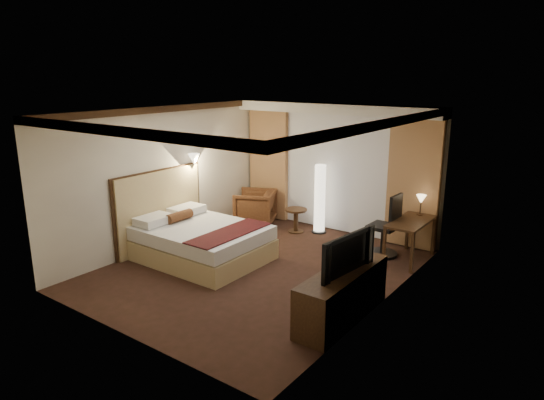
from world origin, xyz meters
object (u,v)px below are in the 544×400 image
Objects in this scene: bed at (202,242)px; armchair at (255,206)px; desk at (410,241)px; television at (342,248)px; dresser at (342,295)px; office_chair at (383,224)px; floor_lamp at (320,199)px; side_table at (296,220)px.

bed is 2.29m from armchair.
desk is 1.05× the size of television.
armchair reaches higher than dresser.
office_chair reaches higher than desk.
bed is 1.84× the size of desk.
desk is (3.58, -0.07, -0.05)m from armchair.
armchair is 1.53m from floor_lamp.
dresser is (2.59, -2.77, 0.10)m from side_table.
desk reaches higher than side_table.
dresser is 0.68m from television.
side_table is at bearing 176.89° from desk.
floor_lamp reaches higher than television.
side_table is at bearing 176.93° from office_chair.
television reaches higher than desk.
television is (3.07, -0.47, 0.71)m from bed.
desk is (3.05, 2.16, 0.06)m from bed.
side_table is 0.43× the size of desk.
television is (-0.03, 0.00, 0.68)m from dresser.
bed is 3.18m from television.
desk is 2.63m from dresser.
desk is at bearing 35.30° from bed.
television is at bearing -89.56° from desk.
bed is 2.76m from floor_lamp.
dresser is (2.18, -3.04, -0.39)m from floor_lamp.
desk is (2.54, -0.14, 0.12)m from side_table.
office_chair is 1.06× the size of television.
armchair reaches higher than bed.
dresser is (3.63, -2.70, -0.07)m from armchair.
floor_lamp is at bearing 166.38° from office_chair.
desk reaches higher than dresser.
dresser is (0.55, -2.58, -0.25)m from office_chair.
dresser is 1.59× the size of television.
office_chair is at bearing -15.81° from floor_lamp.
side_table is (1.05, 0.07, -0.17)m from armchair.
office_chair is at bearing 18.33° from television.
office_chair is at bearing -174.25° from desk.
desk is at bearing 7.95° from office_chair.
desk is 0.66× the size of dresser.
bed is 1.82× the size of office_chair.
office_chair reaches higher than bed.
armchair is at bearing 178.91° from desk.
bed reaches higher than side_table.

